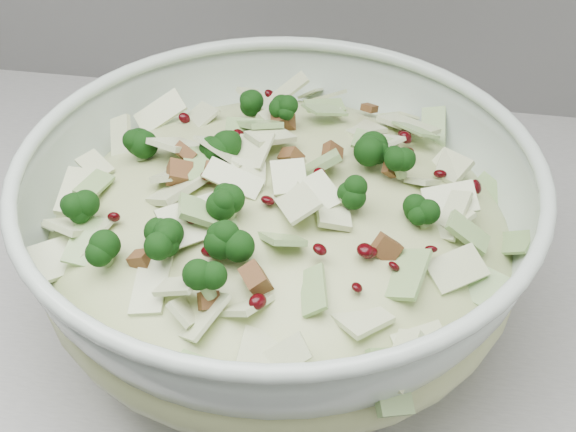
{
  "coord_description": "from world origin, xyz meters",
  "views": [
    {
      "loc": [
        0.72,
        1.11,
        1.42
      ],
      "look_at": [
        0.64,
        1.59,
        1.02
      ],
      "focal_mm": 50.0,
      "sensor_mm": 36.0,
      "label": 1
    }
  ],
  "objects": [
    {
      "name": "salad",
      "position": [
        0.63,
        1.6,
        1.01
      ],
      "size": [
        0.52,
        0.52,
        0.17
      ],
      "rotation": [
        0.0,
        0.0,
        0.51
      ],
      "color": "tan",
      "rests_on": "mixing_bowl"
    },
    {
      "name": "mixing_bowl",
      "position": [
        0.63,
        1.6,
        0.99
      ],
      "size": [
        0.44,
        0.44,
        0.17
      ],
      "rotation": [
        0.0,
        0.0,
        0.07
      ],
      "color": "silver",
      "rests_on": "counter"
    }
  ]
}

